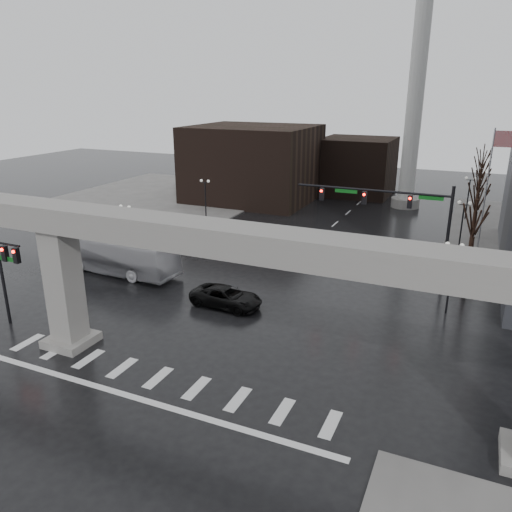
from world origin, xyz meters
name	(u,v)px	position (x,y,z in m)	size (l,w,h in m)	color
ground	(169,369)	(0.00, 0.00, 0.00)	(160.00, 160.00, 0.00)	black
sidewalk_nw	(156,200)	(-26.00, 36.00, 0.07)	(28.00, 36.00, 0.15)	slate
elevated_guideway	(182,255)	(1.26, 0.00, 6.88)	(48.00, 2.60, 8.70)	gray
building_far_left	(253,164)	(-14.00, 42.00, 5.00)	(16.00, 14.00, 10.00)	black
building_far_mid	(357,166)	(-2.00, 52.00, 4.00)	(10.00, 10.00, 8.00)	black
smokestack	(415,100)	(6.00, 46.00, 13.35)	(3.60, 3.60, 30.00)	beige
signal_mast_arm	(398,210)	(8.99, 18.80, 5.83)	(12.12, 0.43, 8.00)	black
signal_left_pole	(7,266)	(-12.25, 0.50, 4.07)	(2.30, 0.30, 6.00)	black
flagpole_assembly	(491,187)	(15.29, 22.00, 7.53)	(2.06, 0.12, 12.00)	silver
lamp_right_0	(452,266)	(13.50, 14.00, 3.47)	(1.22, 0.32, 5.11)	black
lamp_right_1	(463,218)	(13.50, 28.00, 3.47)	(1.22, 0.32, 5.11)	black
lamp_right_2	(469,191)	(13.50, 42.00, 3.47)	(1.22, 0.32, 5.11)	black
lamp_left_0	(126,223)	(-13.50, 14.00, 3.47)	(1.22, 0.32, 5.11)	black
lamp_left_1	(205,194)	(-13.50, 28.00, 3.47)	(1.22, 0.32, 5.11)	black
lamp_left_2	(256,175)	(-13.50, 42.00, 3.47)	(1.22, 0.32, 5.11)	black
tree_right_0	(469,260)	(14.53, 18.02, 2.79)	(1.09, 1.58, 7.50)	black
tree_right_1	(473,232)	(14.53, 26.02, 2.85)	(1.09, 1.61, 7.67)	black
tree_right_2	(476,211)	(14.53, 34.02, 2.91)	(1.10, 1.63, 7.85)	black
tree_right_3	(478,196)	(14.53, 42.02, 2.98)	(1.11, 1.66, 8.02)	black
tree_right_4	(479,184)	(14.53, 50.02, 3.04)	(1.12, 1.69, 8.19)	black
pickup_truck	(226,297)	(-0.91, 8.75, 0.72)	(2.40, 5.20, 1.45)	black
city_bus	(111,252)	(-13.07, 11.20, 1.74)	(2.93, 12.51, 3.48)	#B6B5BB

